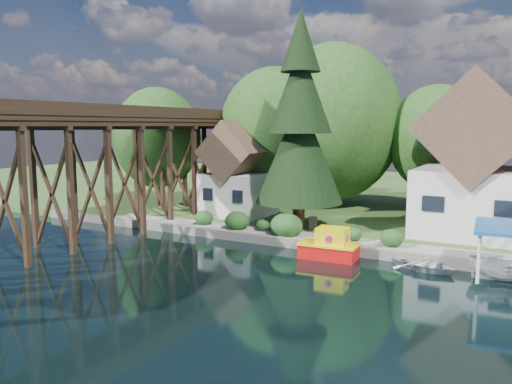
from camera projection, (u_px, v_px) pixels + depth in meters
ground at (281, 291)px, 24.06m from camera, size 140.00×140.00×0.00m
bank at (420, 197)px, 53.56m from camera, size 140.00×52.00×0.50m
seawall at (403, 257)px, 29.06m from camera, size 60.00×0.40×0.62m
promenade at (443, 252)px, 29.20m from camera, size 50.00×2.60×0.06m
trestle_bridge at (111, 162)px, 35.49m from camera, size 4.12×44.18×9.30m
house_left at (477, 167)px, 33.93m from camera, size 7.64×8.64×11.02m
shed at (239, 175)px, 41.40m from camera, size 5.09×5.40×7.85m
bg_trees at (405, 133)px, 41.08m from camera, size 49.90×13.30×10.57m
shrubs at (280, 224)px, 34.14m from camera, size 15.76×2.47×1.70m
conifer at (300, 125)px, 35.41m from camera, size 6.26×6.26×15.41m
tugboat at (329, 246)px, 29.80m from camera, size 3.56×2.08×2.52m
boat_white_a at (424, 263)px, 27.56m from camera, size 4.19×3.56×0.74m
boat_canopy at (506, 258)px, 25.37m from camera, size 3.70×4.68×2.89m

